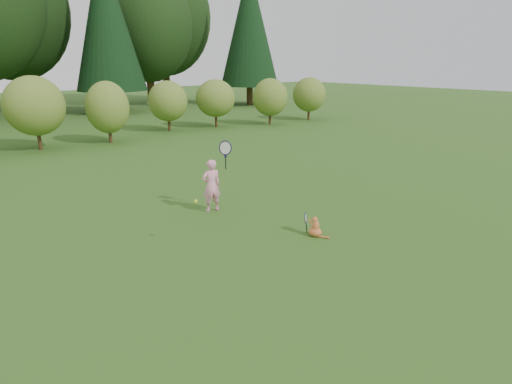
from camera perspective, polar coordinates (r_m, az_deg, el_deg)
ground at (r=8.74m, az=2.22°, el=-5.84°), size 100.00×100.00×0.00m
shrub_row at (r=19.93m, az=-23.07°, el=9.96°), size 28.00×3.00×2.80m
child at (r=10.00m, az=-5.91°, el=1.02°), size 0.69×0.43×1.87m
cat at (r=8.74m, az=7.86°, el=-4.49°), size 0.28×0.56×0.57m
tennis_ball at (r=7.96m, az=-8.05°, el=-1.25°), size 0.07×0.07×0.07m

